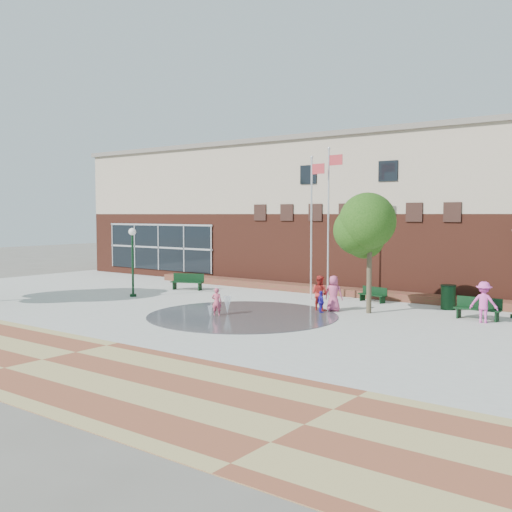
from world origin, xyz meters
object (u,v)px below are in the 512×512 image
Objects in this scene: trash_can at (448,297)px; flagpole_left at (329,216)px; bench_left at (187,285)px; child_splash at (217,302)px; flagpole_right at (312,220)px.

flagpole_left is at bearing -172.32° from trash_can.
bench_left is at bearing -172.30° from trash_can.
child_splash is at bearing -134.06° from trash_can.
bench_left is (-8.87, -1.20, -4.09)m from flagpole_left.
flagpole_left is 1.06× the size of flagpole_right.
bench_left is at bearing -164.27° from flagpole_right.
flagpole_left is at bearing -128.48° from child_splash.
trash_can is at bearing -159.70° from child_splash.
flagpole_right is at bearing -122.33° from child_splash.
flagpole_right is at bearing -170.49° from trash_can.
flagpole_right reaches higher than trash_can.
flagpole_left reaches higher than flagpole_right.
bench_left is (-8.05, -0.87, -3.87)m from flagpole_right.
flagpole_right is 3.73× the size of bench_left.
flagpole_left reaches higher than child_splash.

